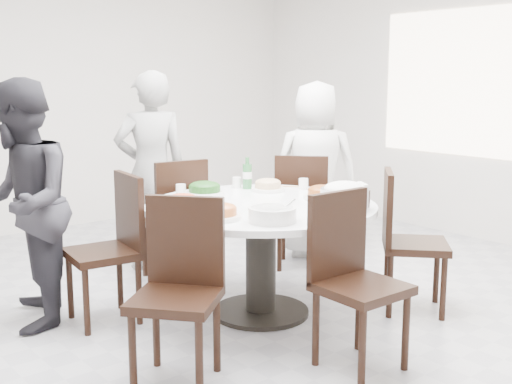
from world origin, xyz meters
TOP-DOWN VIEW (x-y plane):
  - floor at (0.00, 0.00)m, footprint 6.00×6.00m
  - wall_back at (0.00, 3.00)m, footprint 6.00×0.01m
  - wall_right at (3.00, 0.00)m, footprint 0.01×6.00m
  - window at (2.98, 0.00)m, footprint 0.04×2.20m
  - dining_table at (0.07, -0.26)m, footprint 1.50×1.50m
  - chair_ne at (1.03, 0.37)m, footprint 0.59×0.59m
  - chair_n at (0.03, 0.77)m, footprint 0.48×0.48m
  - chair_nw at (-0.79, 0.29)m, footprint 0.47×0.47m
  - chair_sw at (-0.90, -0.73)m, footprint 0.59×0.59m
  - chair_s at (-0.03, -1.21)m, footprint 0.43×0.43m
  - chair_se at (0.91, -0.86)m, footprint 0.59×0.59m
  - diner_right at (1.36, 0.55)m, footprint 0.88×0.85m
  - diner_middle at (0.06, 1.13)m, footprint 0.68×0.56m
  - diner_left at (-1.20, 0.53)m, footprint 0.83×0.93m
  - dish_greens at (-0.04, 0.22)m, footprint 0.28×0.28m
  - dish_pale at (0.40, 0.06)m, footprint 0.24×0.24m
  - dish_orange at (-0.40, -0.06)m, footprint 0.24×0.24m
  - dish_redbrown at (0.49, -0.40)m, footprint 0.26×0.26m
  - dish_tofu at (-0.40, -0.45)m, footprint 0.26×0.26m
  - rice_bowl at (0.35, -0.73)m, footprint 0.31×0.31m
  - soup_bowl at (-0.22, -0.70)m, footprint 0.27×0.27m
  - beverage_bottle at (0.35, 0.24)m, footprint 0.07×0.07m
  - tea_cups at (0.04, 0.33)m, footprint 0.07×0.07m
  - chopsticks at (0.10, 0.42)m, footprint 0.24×0.04m

SIDE VIEW (x-z plane):
  - floor at x=0.00m, z-range -0.01..0.01m
  - dining_table at x=0.07m, z-range 0.00..0.75m
  - chair_ne at x=1.03m, z-range 0.00..0.95m
  - chair_n at x=0.03m, z-range 0.00..0.95m
  - chair_nw at x=-0.79m, z-range 0.00..0.95m
  - chair_sw at x=-0.90m, z-range 0.00..0.95m
  - chair_s at x=-0.03m, z-range 0.00..0.95m
  - chair_se at x=0.91m, z-range 0.00..0.95m
  - chopsticks at x=0.10m, z-range 0.75..0.76m
  - diner_right at x=1.36m, z-range 0.00..1.53m
  - diner_left at x=-1.20m, z-range 0.00..1.56m
  - dish_orange at x=-0.40m, z-range 0.75..0.81m
  - dish_pale at x=0.40m, z-range 0.75..0.81m
  - dish_redbrown at x=0.49m, z-range 0.75..0.81m
  - dish_tofu at x=-0.40m, z-range 0.75..0.82m
  - dish_greens at x=-0.04m, z-range 0.75..0.82m
  - tea_cups at x=0.04m, z-range 0.75..0.83m
  - soup_bowl at x=-0.22m, z-range 0.75..0.83m
  - diner_middle at x=0.06m, z-range 0.00..1.61m
  - rice_bowl at x=0.35m, z-range 0.75..0.88m
  - beverage_bottle at x=0.35m, z-range 0.75..0.98m
  - wall_back at x=0.00m, z-range 0.00..2.80m
  - wall_right at x=3.00m, z-range 0.00..2.80m
  - window at x=2.98m, z-range 0.80..2.20m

